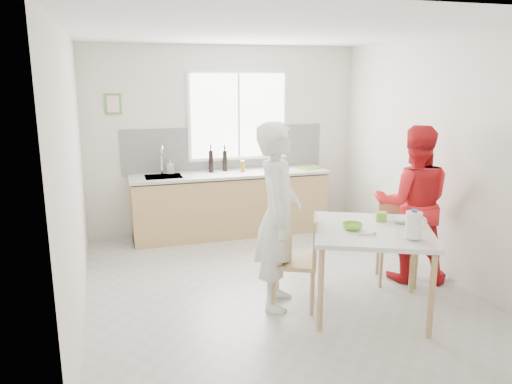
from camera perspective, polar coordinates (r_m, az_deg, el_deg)
ground at (r=5.63m, az=2.10°, el=-10.71°), size 4.50×4.50×0.00m
room_shell at (r=5.18m, az=2.26°, el=6.14°), size 4.50×4.50×4.50m
window at (r=7.36m, az=-2.03°, el=8.70°), size 1.50×0.06×1.30m
backsplash at (r=7.37m, az=-3.53°, el=4.98°), size 3.00×0.02×0.65m
picture_frame at (r=7.10m, az=-16.03°, el=9.65°), size 0.22×0.03×0.28m
kitchen_counter at (r=7.26m, az=-2.93°, el=-1.65°), size 2.84×0.64×1.37m
dining_table at (r=4.96m, az=13.19°, el=-5.06°), size 1.46×1.46×0.85m
chair_left at (r=5.02m, az=5.25°, el=-7.43°), size 0.58×0.58×0.94m
chair_far at (r=5.85m, az=15.79°, el=-4.92°), size 0.57×0.57×0.93m
person_white at (r=4.90m, az=2.55°, el=-2.82°), size 0.69×0.80×1.86m
person_red at (r=5.82m, az=17.49°, el=-1.33°), size 1.06×0.96×1.76m
bowl_green at (r=4.86m, az=10.97°, el=-3.87°), size 0.25×0.25×0.06m
bowl_white at (r=5.20m, az=16.31°, el=-3.08°), size 0.28×0.28×0.05m
milk_jug at (r=4.67m, az=17.60°, el=-3.56°), size 0.20×0.15×0.26m
green_box at (r=5.20m, az=14.10°, el=-2.73°), size 0.13×0.13×0.09m
spoon at (r=4.71m, az=12.52°, el=-4.75°), size 0.16×0.03×0.01m
cutting_board at (r=7.48m, az=6.00°, el=2.73°), size 0.42×0.36×0.01m
wine_bottle_a at (r=7.16m, az=-5.17°, el=3.53°), size 0.07×0.07×0.32m
wine_bottle_b at (r=7.24m, az=-3.59°, el=3.58°), size 0.07×0.07×0.30m
jar_amber at (r=7.19m, az=-1.55°, el=2.96°), size 0.06×0.06×0.16m
soap_bottle at (r=7.16m, az=-9.77°, el=2.91°), size 0.11×0.11×0.20m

